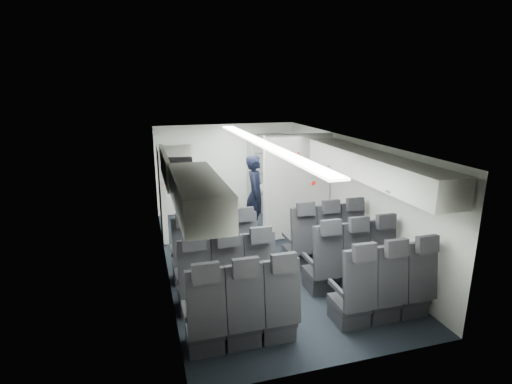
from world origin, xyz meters
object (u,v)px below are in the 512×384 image
seat_row_rear (316,304)px  flight_attendant (255,194)px  galley_unit (267,173)px  carry_on_bag (179,166)px  seat_row_front (272,249)px  seat_row_mid (291,272)px  boarding_door (162,193)px

seat_row_rear → flight_attendant: size_ratio=1.99×
galley_unit → carry_on_bag: size_ratio=4.65×
seat_row_front → carry_on_bag: size_ratio=8.16×
seat_row_mid → seat_row_rear: bearing=-90.0°
seat_row_rear → carry_on_bag: carry_on_bag is taller
seat_row_rear → galley_unit: galley_unit is taller
seat_row_mid → seat_row_rear: size_ratio=1.00×
flight_attendant → boarding_door: bearing=101.7°
flight_attendant → carry_on_bag: 2.40m
seat_row_mid → carry_on_bag: bearing=136.7°
seat_row_mid → boarding_door: bearing=118.8°
boarding_door → carry_on_bag: carry_on_bag is taller
seat_row_front → galley_unit: size_ratio=1.75×
seat_row_rear → carry_on_bag: bearing=122.4°
seat_row_rear → carry_on_bag: (-1.42, 2.24, 1.42)m
seat_row_front → seat_row_mid: (0.00, -0.90, 0.00)m
galley_unit → carry_on_bag: bearing=-130.1°
boarding_door → flight_attendant: boarding_door is taller
seat_row_rear → galley_unit: 5.17m
galley_unit → boarding_door: bearing=-155.7°
seat_row_front → seat_row_rear: size_ratio=1.00×
seat_row_mid → seat_row_rear: (0.00, -0.90, 0.00)m
seat_row_mid → seat_row_rear: same height
boarding_door → carry_on_bag: (0.22, -1.65, 0.86)m
seat_row_front → carry_on_bag: carry_on_bag is taller
seat_row_mid → galley_unit: size_ratio=1.75×
flight_attendant → carry_on_bag: (-1.67, -1.41, 0.98)m
seat_row_front → seat_row_mid: bearing=-90.0°
boarding_door → flight_attendant: bearing=-7.1°
seat_row_front → boarding_door: size_ratio=1.79×
carry_on_bag → galley_unit: bearing=54.8°
seat_row_rear → flight_attendant: (0.25, 3.65, 0.43)m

